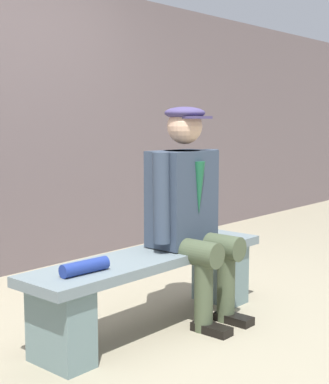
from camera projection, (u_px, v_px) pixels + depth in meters
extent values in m
plane|color=gray|center=(153.00, 327.00, 3.39)|extent=(30.00, 30.00, 0.00)
cube|color=slate|center=(152.00, 258.00, 3.34)|extent=(1.70, 0.40, 0.05)
cube|color=slate|center=(220.00, 272.00, 3.87)|extent=(0.19, 0.34, 0.40)
cube|color=slate|center=(61.00, 326.00, 2.86)|extent=(0.19, 0.34, 0.40)
cube|color=#344053|center=(182.00, 198.00, 3.50)|extent=(0.41, 0.26, 0.58)
cylinder|color=#1E2338|center=(182.00, 156.00, 3.47)|extent=(0.23, 0.23, 0.06)
cone|color=#195938|center=(199.00, 188.00, 3.40)|extent=(0.07, 0.07, 0.32)
sphere|color=#DBAD8C|center=(185.00, 126.00, 3.43)|extent=(0.21, 0.21, 0.21)
ellipsoid|color=#423866|center=(185.00, 113.00, 3.42)|extent=(0.25, 0.25, 0.07)
cube|color=#423866|center=(197.00, 117.00, 3.36)|extent=(0.17, 0.10, 0.02)
cylinder|color=#475339|center=(209.00, 244.00, 3.54)|extent=(0.15, 0.45, 0.15)
cylinder|color=#475339|center=(226.00, 284.00, 3.48)|extent=(0.11, 0.11, 0.46)
cube|color=black|center=(234.00, 319.00, 3.47)|extent=(0.10, 0.24, 0.05)
cylinder|color=#344053|center=(210.00, 191.00, 3.65)|extent=(0.10, 0.10, 0.53)
cylinder|color=#475339|center=(186.00, 251.00, 3.37)|extent=(0.15, 0.45, 0.15)
cylinder|color=#475339|center=(204.00, 293.00, 3.31)|extent=(0.11, 0.11, 0.46)
cube|color=black|center=(212.00, 329.00, 3.30)|extent=(0.10, 0.24, 0.05)
cylinder|color=#344053|center=(161.00, 198.00, 3.29)|extent=(0.10, 0.11, 0.53)
cylinder|color=navy|center=(85.00, 267.00, 2.88)|extent=(0.28, 0.09, 0.07)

